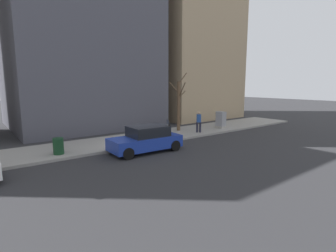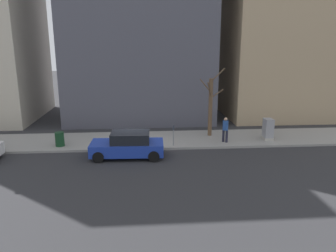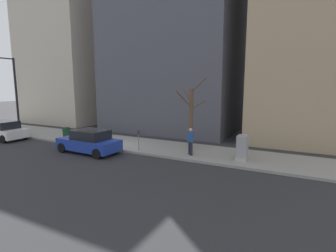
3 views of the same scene
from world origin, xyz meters
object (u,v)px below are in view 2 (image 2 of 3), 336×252
(utility_box, at_px, (268,129))
(bare_tree, at_px, (211,105))
(parked_car_blue, at_px, (128,145))
(parking_meter, at_px, (173,133))
(pedestrian_near_meter, at_px, (225,128))
(trash_bin, at_px, (60,139))

(utility_box, distance_m, bare_tree, 4.18)
(parked_car_blue, bearing_deg, bare_tree, -54.55)
(parked_car_blue, bearing_deg, parking_meter, -59.03)
(utility_box, bearing_deg, parking_meter, 97.47)
(utility_box, xyz_separation_m, bare_tree, (1.29, 3.71, 1.45))
(utility_box, bearing_deg, parked_car_blue, 104.49)
(utility_box, height_order, bare_tree, bare_tree)
(bare_tree, relative_size, pedestrian_near_meter, 2.84)
(pedestrian_near_meter, bearing_deg, parking_meter, -130.46)
(pedestrian_near_meter, bearing_deg, trash_bin, -138.27)
(parked_car_blue, relative_size, bare_tree, 0.90)
(bare_tree, distance_m, pedestrian_near_meter, 2.16)
(parked_car_blue, distance_m, pedestrian_near_meter, 6.59)
(parking_meter, bearing_deg, bare_tree, -52.47)
(trash_bin, bearing_deg, utility_box, -88.32)
(parking_meter, relative_size, utility_box, 0.94)
(parking_meter, xyz_separation_m, utility_box, (0.85, -6.49, -0.13))
(parked_car_blue, distance_m, parking_meter, 3.21)
(parked_car_blue, relative_size, parking_meter, 3.16)
(trash_bin, distance_m, pedestrian_near_meter, 10.65)
(bare_tree, xyz_separation_m, pedestrian_near_meter, (-1.65, -0.68, -1.22))
(parked_car_blue, xyz_separation_m, parking_meter, (1.55, -2.80, 0.24))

